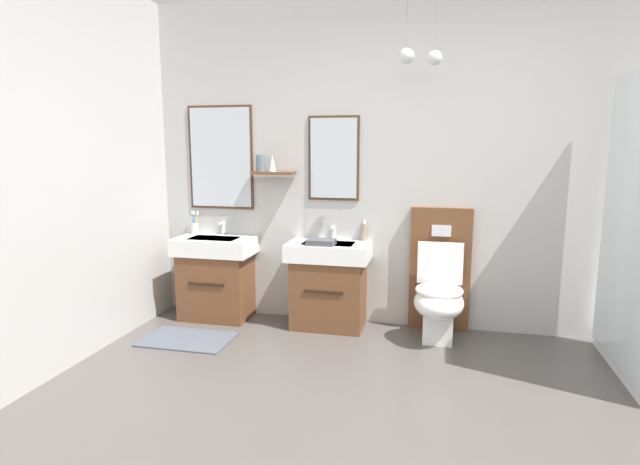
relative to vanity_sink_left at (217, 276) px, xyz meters
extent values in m
cube|color=#B7B5B2|center=(1.76, 0.24, 0.96)|extent=(4.82, 0.12, 2.67)
cube|color=#4C301E|center=(0.00, 0.17, 1.01)|extent=(0.58, 0.02, 0.88)
cube|color=silver|center=(0.00, 0.16, 1.01)|extent=(0.54, 0.01, 0.84)
cube|color=#4C301E|center=(1.00, 0.17, 1.01)|extent=(0.43, 0.02, 0.69)
cube|color=silver|center=(1.00, 0.16, 1.01)|extent=(0.39, 0.01, 0.65)
cube|color=brown|center=(0.50, 0.10, 0.89)|extent=(0.36, 0.14, 0.02)
cylinder|color=slate|center=(0.39, 0.09, 0.97)|extent=(0.08, 0.08, 0.14)
cone|color=silver|center=(0.50, 0.08, 0.97)|extent=(0.07, 0.07, 0.15)
cylinder|color=gray|center=(1.79, -0.21, 2.03)|extent=(0.01, 0.01, 0.53)
sphere|color=silver|center=(1.79, -0.21, 1.71)|extent=(0.10, 0.10, 0.10)
cylinder|color=gray|center=(1.59, -0.13, 2.05)|extent=(0.01, 0.01, 0.50)
sphere|color=silver|center=(1.59, -0.13, 1.74)|extent=(0.11, 0.11, 0.11)
cube|color=#474C56|center=(0.00, -0.56, -0.37)|extent=(0.68, 0.44, 0.01)
cube|color=brown|center=(0.00, 0.00, -0.09)|extent=(0.58, 0.40, 0.57)
cube|color=black|center=(0.00, -0.21, -0.02)|extent=(0.32, 0.01, 0.02)
cube|color=white|center=(0.00, 0.00, 0.27)|extent=(0.67, 0.43, 0.14)
cube|color=silver|center=(0.00, -0.03, 0.32)|extent=(0.41, 0.24, 0.03)
cylinder|color=silver|center=(0.00, 0.17, 0.39)|extent=(0.03, 0.03, 0.11)
cylinder|color=silver|center=(0.00, 0.11, 0.44)|extent=(0.02, 0.11, 0.02)
cube|color=brown|center=(1.00, 0.00, -0.09)|extent=(0.58, 0.40, 0.57)
cube|color=black|center=(1.00, -0.21, -0.02)|extent=(0.32, 0.01, 0.02)
cube|color=white|center=(1.00, 0.00, 0.27)|extent=(0.67, 0.43, 0.14)
cube|color=silver|center=(1.00, -0.03, 0.32)|extent=(0.41, 0.24, 0.03)
cylinder|color=silver|center=(1.00, 0.17, 0.39)|extent=(0.03, 0.03, 0.11)
cylinder|color=silver|center=(1.00, 0.11, 0.44)|extent=(0.02, 0.11, 0.02)
cube|color=brown|center=(1.88, 0.16, 0.13)|extent=(0.48, 0.10, 1.00)
cube|color=silver|center=(1.88, 0.11, 0.45)|extent=(0.15, 0.01, 0.09)
cube|color=white|center=(1.88, -0.10, -0.20)|extent=(0.22, 0.30, 0.34)
ellipsoid|color=white|center=(1.88, -0.18, -0.05)|extent=(0.37, 0.46, 0.24)
torus|color=white|center=(1.88, -0.18, 0.04)|extent=(0.35, 0.35, 0.04)
cube|color=white|center=(1.88, 0.04, 0.20)|extent=(0.35, 0.03, 0.33)
cylinder|color=silver|center=(-0.25, 0.14, 0.38)|extent=(0.07, 0.07, 0.09)
cylinder|color=yellow|center=(-0.24, 0.14, 0.44)|extent=(0.04, 0.01, 0.16)
cube|color=white|center=(-0.22, 0.14, 0.52)|extent=(0.02, 0.02, 0.03)
cylinder|color=#2D84DB|center=(-0.26, 0.14, 0.44)|extent=(0.04, 0.02, 0.16)
cube|color=white|center=(-0.28, 0.14, 0.52)|extent=(0.02, 0.02, 0.03)
cylinder|color=#2D84DB|center=(-0.26, 0.12, 0.44)|extent=(0.02, 0.02, 0.17)
cube|color=white|center=(-0.26, 0.13, 0.52)|extent=(0.01, 0.02, 0.03)
cylinder|color=gray|center=(1.26, 0.15, 0.41)|extent=(0.06, 0.06, 0.14)
cylinder|color=silver|center=(1.26, 0.15, 0.50)|extent=(0.02, 0.02, 0.04)
cube|color=#47474C|center=(0.96, -0.11, 0.36)|extent=(0.22, 0.16, 0.04)
cube|color=silver|center=(3.03, -0.43, 0.63)|extent=(0.02, 1.03, 1.90)
camera|label=1|loc=(1.86, -4.02, 1.12)|focal=28.95mm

